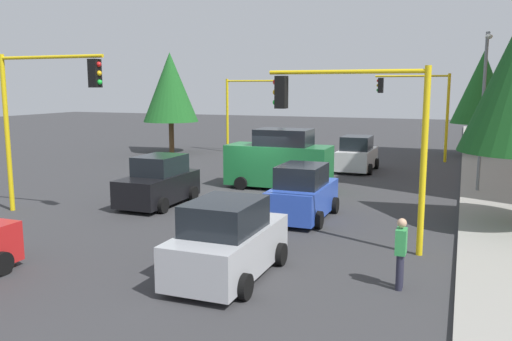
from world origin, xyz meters
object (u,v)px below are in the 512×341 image
Objects in this scene: car_blue at (303,194)px; traffic_signal_near_right at (42,102)px; street_lamp_curbside at (484,95)px; delivery_van_green at (279,161)px; pedestrian_crossing at (401,251)px; car_black at (159,183)px; tree_roadside_far at (482,88)px; traffic_signal_far_right at (251,100)px; car_silver at (228,242)px; car_white at (357,155)px; traffic_signal_near_left at (357,121)px; tree_opposite_side at (170,87)px; traffic_signal_far_left at (417,99)px.

traffic_signal_near_right is at bearing -72.49° from car_blue.
car_blue is (6.78, -5.96, -3.45)m from street_lamp_curbside.
pedestrian_crossing is at bearing 31.70° from delivery_van_green.
street_lamp_curbside reaches higher than delivery_van_green.
delivery_van_green is at bearing -152.86° from car_blue.
tree_roadside_far is at bearing 149.75° from car_black.
car_blue is at bearing 27.32° from traffic_signal_far_right.
car_white is at bearing -179.37° from car_silver.
car_blue is at bearing -41.31° from street_lamp_curbside.
traffic_signal_near_left is at bearing 145.32° from car_silver.
car_black is (-2.93, 2.94, -3.25)m from traffic_signal_near_right.
tree_roadside_far is at bearing 104.81° from traffic_signal_far_right.
car_blue and car_silver have the same top height.
car_blue is 6.37m from car_silver.
car_silver is at bearing 68.33° from traffic_signal_near_right.
car_white is at bearing -169.64° from traffic_signal_near_left.
car_silver is at bearing 33.36° from tree_opposite_side.
traffic_signal_near_left is 4.32m from pedestrian_crossing.
car_silver is (23.54, -2.49, -3.01)m from traffic_signal_far_left.
traffic_signal_far_right is 19.53m from car_blue.
traffic_signal_near_left is at bearing 70.80° from car_black.
tree_opposite_side is at bearing -104.16° from car_white.
traffic_signal_near_right is 1.56× the size of car_white.
traffic_signal_far_left is 10.98m from street_lamp_curbside.
traffic_signal_near_right reaches higher than traffic_signal_far_right.
traffic_signal_near_left is at bearing -20.37° from street_lamp_curbside.
street_lamp_curbside is 14.15m from car_black.
delivery_van_green is at bearing -147.79° from traffic_signal_near_left.
delivery_van_green is (10.00, 11.59, -3.36)m from tree_opposite_side.
tree_roadside_far is 12.13m from car_white.
delivery_van_green reaches higher than car_white.
traffic_signal_far_left is 1.05× the size of traffic_signal_far_right.
street_lamp_curbside is (10.39, 3.53, 0.44)m from traffic_signal_far_left.
street_lamp_curbside reaches higher than traffic_signal_near_left.
traffic_signal_near_left is 24.52m from tree_opposite_side.
car_black is at bearing -30.25° from tree_roadside_far.
tree_roadside_far is at bearing 106.31° from tree_opposite_side.
tree_roadside_far is at bearing 178.81° from street_lamp_curbside.
traffic_signal_far_left is at bearing 171.95° from car_blue.
street_lamp_curbside is 14.40m from tree_roadside_far.
traffic_signal_near_left is at bearing 40.17° from car_blue.
street_lamp_curbside is at bearing 171.17° from pedestrian_crossing.
car_black reaches higher than pedestrian_crossing.
tree_opposite_side reaches higher than traffic_signal_far_right.
tree_roadside_far is 1.88× the size of car_white.
traffic_signal_near_right is 13.69m from pedestrian_crossing.
traffic_signal_far_right is at bearing -122.70° from car_white.
car_white is 2.22× the size of pedestrian_crossing.
traffic_signal_near_left is at bearing -149.80° from pedestrian_crossing.
traffic_signal_far_right is at bearing -90.00° from traffic_signal_far_left.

